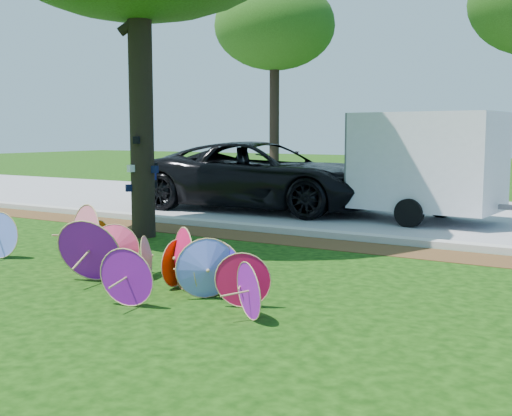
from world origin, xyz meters
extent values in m
plane|color=black|center=(0.00, 0.00, 0.00)|extent=(90.00, 90.00, 0.00)
cube|color=#472D16|center=(0.00, 4.50, 0.01)|extent=(90.00, 1.00, 0.01)
cube|color=#B7B5AD|center=(0.00, 5.20, 0.06)|extent=(90.00, 0.30, 0.12)
cube|color=gray|center=(0.00, 9.35, 0.01)|extent=(90.00, 8.00, 0.01)
cylinder|color=black|center=(-2.86, 3.46, 2.57)|extent=(0.44, 0.44, 5.13)
cone|color=#C40D3F|center=(0.64, 0.56, 0.33)|extent=(0.42, 0.68, 0.67)
cone|color=#DF395E|center=(-1.04, 0.76, 0.35)|extent=(0.71, 0.52, 0.71)
cone|color=#3823EC|center=(0.82, 0.57, 0.34)|extent=(0.67, 0.14, 0.68)
cone|color=#C40D3F|center=(1.37, 0.30, 0.32)|extent=(0.64, 0.39, 0.65)
cone|color=#6B7EFA|center=(-3.41, 0.74, 0.37)|extent=(0.76, 0.35, 0.74)
cone|color=#E3667E|center=(-1.65, 0.90, 0.47)|extent=(0.99, 0.58, 0.96)
cone|color=#6B7EFA|center=(0.83, 0.36, 0.37)|extent=(0.62, 0.65, 0.74)
cone|color=#C93900|center=(-2.01, 1.38, 0.31)|extent=(0.21, 0.64, 0.63)
cone|color=purple|center=(0.24, -0.34, 0.35)|extent=(0.71, 0.30, 0.70)
cone|color=purple|center=(1.70, -0.05, 0.31)|extent=(0.59, 0.47, 0.63)
cone|color=#C93900|center=(0.07, 0.67, 0.31)|extent=(0.12, 0.62, 0.61)
cone|color=#E3667E|center=(-0.54, 0.92, 0.29)|extent=(0.42, 0.58, 0.58)
cone|color=purple|center=(-0.99, 0.31, 0.45)|extent=(0.99, 0.67, 0.89)
cone|color=#C40D3F|center=(0.24, 0.57, 0.40)|extent=(0.74, 0.59, 0.80)
imported|color=black|center=(-3.08, 8.18, 0.86)|extent=(6.35, 3.29, 1.71)
cube|color=silver|center=(1.12, 8.12, 1.34)|extent=(3.11, 2.12, 2.67)
cylinder|color=black|center=(-6.69, 15.13, 2.50)|extent=(0.36, 0.36, 5.00)
ellipsoid|color=#1B370C|center=(-6.69, 15.13, 5.80)|extent=(4.40, 4.40, 3.20)
camera|label=1|loc=(5.14, -5.63, 1.97)|focal=45.00mm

